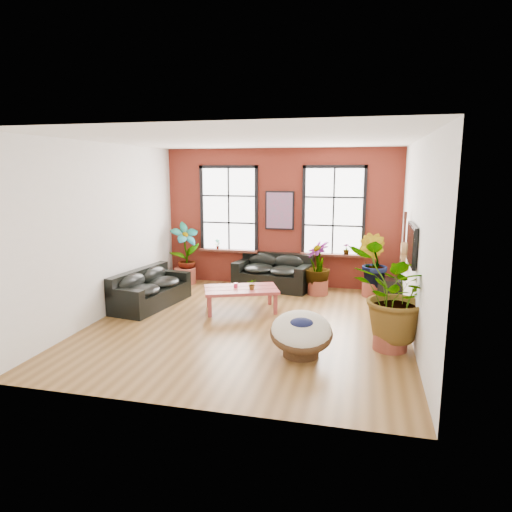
{
  "coord_description": "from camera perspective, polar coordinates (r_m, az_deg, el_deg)",
  "views": [
    {
      "loc": [
        2.1,
        -8.2,
        2.97
      ],
      "look_at": [
        0.0,
        0.6,
        1.25
      ],
      "focal_mm": 32.0,
      "sensor_mm": 36.0,
      "label": 1
    }
  ],
  "objects": [
    {
      "name": "room",
      "position": [
        8.7,
        -0.69,
        2.67
      ],
      "size": [
        6.04,
        6.54,
        3.54
      ],
      "color": "brown",
      "rests_on": "ground"
    },
    {
      "name": "sofa_back",
      "position": [
        11.58,
        2.18,
        -2.1
      ],
      "size": [
        2.04,
        1.25,
        0.87
      ],
      "rotation": [
        0.0,
        0.0,
        -0.18
      ],
      "color": "black",
      "rests_on": "ground"
    },
    {
      "name": "sofa_left",
      "position": [
        10.37,
        -13.19,
        -4.11
      ],
      "size": [
        1.15,
        2.12,
        0.79
      ],
      "rotation": [
        0.0,
        0.0,
        1.41
      ],
      "color": "black",
      "rests_on": "ground"
    },
    {
      "name": "coffee_table",
      "position": [
        9.72,
        -1.89,
        -4.35
      ],
      "size": [
        1.75,
        1.38,
        0.59
      ],
      "rotation": [
        0.0,
        0.0,
        0.37
      ],
      "color": "maroon",
      "rests_on": "ground"
    },
    {
      "name": "papasan_chair",
      "position": [
        7.46,
        5.68,
        -9.53
      ],
      "size": [
        1.16,
        1.17,
        0.76
      ],
      "rotation": [
        0.0,
        0.0,
        0.16
      ],
      "color": "#452D18",
      "rests_on": "ground"
    },
    {
      "name": "poster",
      "position": [
        11.62,
        2.97,
        5.71
      ],
      "size": [
        0.74,
        0.06,
        0.98
      ],
      "color": "black",
      "rests_on": "room"
    },
    {
      "name": "tv_wall_unit",
      "position": [
        8.95,
        18.58,
        1.02
      ],
      "size": [
        0.13,
        1.86,
        1.2
      ],
      "color": "black",
      "rests_on": "room"
    },
    {
      "name": "media_box",
      "position": [
        11.01,
        16.53,
        -4.01
      ],
      "size": [
        0.63,
        0.54,
        0.5
      ],
      "rotation": [
        0.0,
        0.0,
        -0.07
      ],
      "color": "black",
      "rests_on": "ground"
    },
    {
      "name": "pot_back_left",
      "position": [
        12.22,
        -8.86,
        -2.44
      ],
      "size": [
        0.71,
        0.71,
        0.41
      ],
      "rotation": [
        0.0,
        0.0,
        0.29
      ],
      "color": "brown",
      "rests_on": "ground"
    },
    {
      "name": "pot_back_right",
      "position": [
        11.22,
        14.31,
        -4.01
      ],
      "size": [
        0.55,
        0.55,
        0.35
      ],
      "rotation": [
        0.0,
        0.0,
        0.15
      ],
      "color": "brown",
      "rests_on": "ground"
    },
    {
      "name": "pot_right_wall",
      "position": [
        8.06,
        16.42,
        -9.74
      ],
      "size": [
        0.71,
        0.71,
        0.41
      ],
      "rotation": [
        0.0,
        0.0,
        0.33
      ],
      "color": "brown",
      "rests_on": "ground"
    },
    {
      "name": "pot_mid",
      "position": [
        11.13,
        7.71,
        -3.86
      ],
      "size": [
        0.5,
        0.5,
        0.36
      ],
      "rotation": [
        0.0,
        0.0,
        0.02
      ],
      "color": "brown",
      "rests_on": "ground"
    },
    {
      "name": "floor_plant_back_left",
      "position": [
        12.11,
        -8.79,
        0.72
      ],
      "size": [
        0.92,
        0.92,
        1.47
      ],
      "primitive_type": "imported",
      "rotation": [
        0.0,
        0.0,
        0.77
      ],
      "color": "#0F3A0F",
      "rests_on": "ground"
    },
    {
      "name": "floor_plant_back_right",
      "position": [
        11.11,
        14.34,
        -0.76
      ],
      "size": [
        0.94,
        0.92,
        1.33
      ],
      "primitive_type": "imported",
      "rotation": [
        0.0,
        0.0,
        2.45
      ],
      "color": "#0F3A0F",
      "rests_on": "ground"
    },
    {
      "name": "floor_plant_right_wall",
      "position": [
        7.81,
        16.9,
        -4.66
      ],
      "size": [
        1.89,
        1.88,
        1.59
      ],
      "primitive_type": "imported",
      "rotation": [
        0.0,
        0.0,
        3.9
      ],
      "color": "#0F3A0F",
      "rests_on": "ground"
    },
    {
      "name": "floor_plant_mid",
      "position": [
        11.03,
        7.67,
        -1.14
      ],
      "size": [
        0.89,
        0.89,
        1.15
      ],
      "primitive_type": "imported",
      "rotation": [
        0.0,
        0.0,
        5.27
      ],
      "color": "#0F3A0F",
      "rests_on": "ground"
    },
    {
      "name": "table_plant",
      "position": [
        9.56,
        -0.47,
        -3.54
      ],
      "size": [
        0.22,
        0.2,
        0.23
      ],
      "primitive_type": "imported",
      "rotation": [
        0.0,
        0.0,
        0.07
      ],
      "color": "#0F3A0F",
      "rests_on": "coffee_table"
    },
    {
      "name": "sill_plant_left",
      "position": [
        12.09,
        -4.83,
        1.51
      ],
      "size": [
        0.17,
        0.17,
        0.27
      ],
      "primitive_type": "imported",
      "rotation": [
        0.0,
        0.0,
        0.79
      ],
      "color": "#0F3A0F",
      "rests_on": "room"
    },
    {
      "name": "sill_plant_right",
      "position": [
        11.5,
        11.23,
        0.87
      ],
      "size": [
        0.19,
        0.19,
        0.27
      ],
      "primitive_type": "imported",
      "rotation": [
        0.0,
        0.0,
        3.49
      ],
      "color": "#0F3A0F",
      "rests_on": "room"
    }
  ]
}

